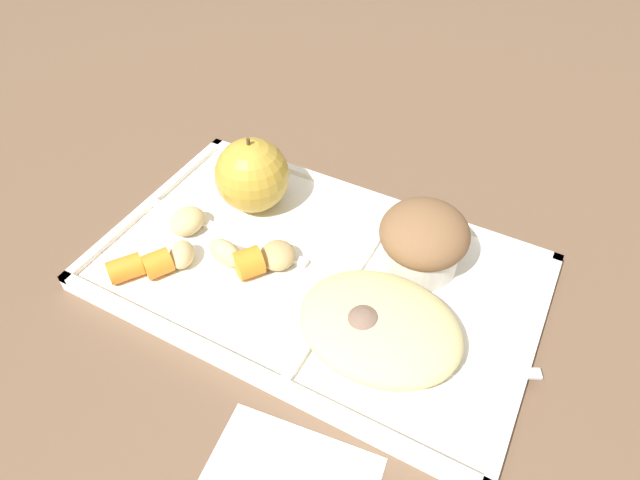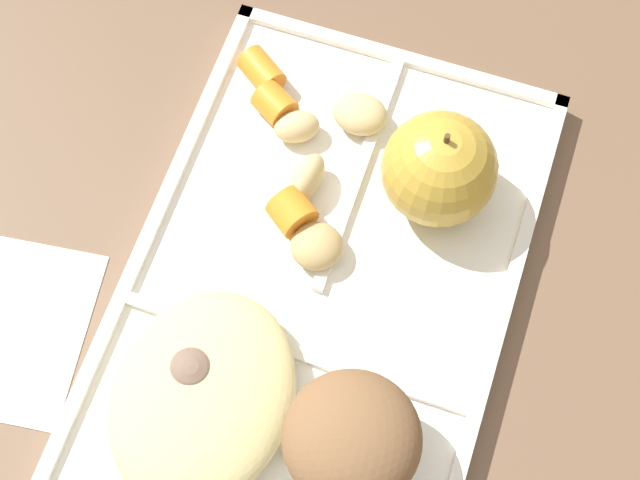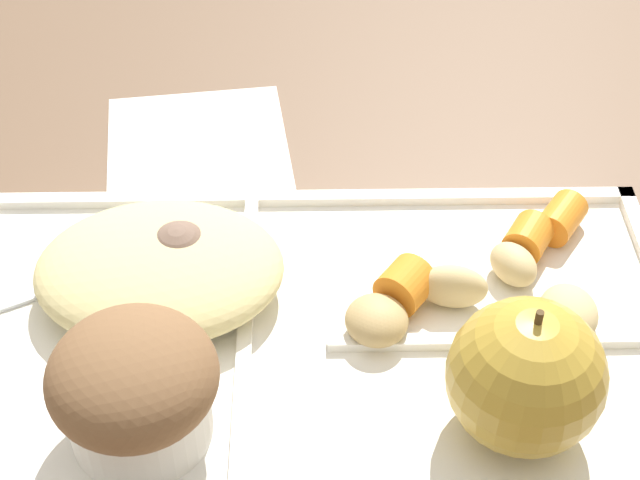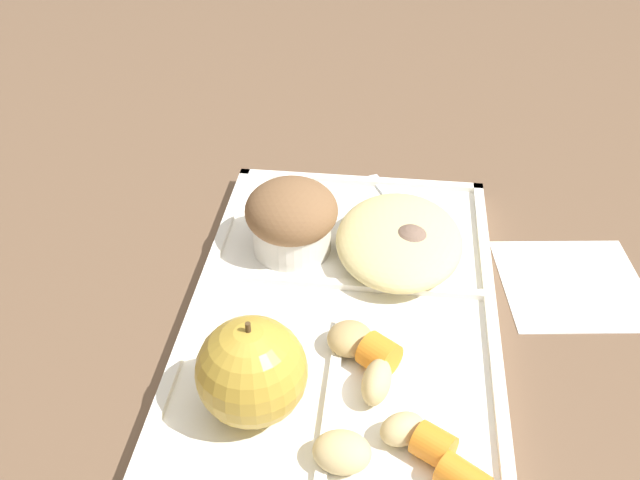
# 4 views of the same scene
# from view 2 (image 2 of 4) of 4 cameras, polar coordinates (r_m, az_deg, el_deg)

# --- Properties ---
(ground) EXTENTS (6.00, 6.00, 0.00)m
(ground) POSITION_cam_2_polar(r_m,az_deg,el_deg) (0.64, -0.45, -4.12)
(ground) COLOR brown
(lunch_tray) EXTENTS (0.40, 0.24, 0.02)m
(lunch_tray) POSITION_cam_2_polar(r_m,az_deg,el_deg) (0.64, -0.44, -3.89)
(lunch_tray) COLOR white
(lunch_tray) RESTS_ON ground
(green_apple) EXTENTS (0.08, 0.08, 0.08)m
(green_apple) POSITION_cam_2_polar(r_m,az_deg,el_deg) (0.63, 6.91, 4.09)
(green_apple) COLOR #B79333
(green_apple) RESTS_ON lunch_tray
(bran_muffin) EXTENTS (0.08, 0.08, 0.07)m
(bran_muffin) POSITION_cam_2_polar(r_m,az_deg,el_deg) (0.58, 1.83, -11.54)
(bran_muffin) COLOR silver
(bran_muffin) RESTS_ON lunch_tray
(carrot_slice_diagonal) EXTENTS (0.03, 0.03, 0.02)m
(carrot_slice_diagonal) POSITION_cam_2_polar(r_m,az_deg,el_deg) (0.68, -2.64, 7.85)
(carrot_slice_diagonal) COLOR orange
(carrot_slice_diagonal) RESTS_ON lunch_tray
(carrot_slice_tilted) EXTENTS (0.03, 0.04, 0.02)m
(carrot_slice_tilted) POSITION_cam_2_polar(r_m,az_deg,el_deg) (0.70, -3.40, 9.72)
(carrot_slice_tilted) COLOR orange
(carrot_slice_tilted) RESTS_ON lunch_tray
(carrot_slice_near_corner) EXTENTS (0.04, 0.03, 0.03)m
(carrot_slice_near_corner) POSITION_cam_2_polar(r_m,az_deg,el_deg) (0.64, -1.62, 1.63)
(carrot_slice_near_corner) COLOR orange
(carrot_slice_near_corner) RESTS_ON lunch_tray
(potato_chunk_browned) EXTENTS (0.04, 0.03, 0.03)m
(potato_chunk_browned) POSITION_cam_2_polar(r_m,az_deg,el_deg) (0.65, -0.82, 3.55)
(potato_chunk_browned) COLOR tan
(potato_chunk_browned) RESTS_ON lunch_tray
(potato_chunk_corner) EXTENTS (0.05, 0.05, 0.02)m
(potato_chunk_corner) POSITION_cam_2_polar(r_m,az_deg,el_deg) (0.64, -0.19, -0.36)
(potato_chunk_corner) COLOR tan
(potato_chunk_corner) RESTS_ON lunch_tray
(potato_chunk_wedge) EXTENTS (0.03, 0.04, 0.02)m
(potato_chunk_wedge) POSITION_cam_2_polar(r_m,az_deg,el_deg) (0.68, 2.33, 7.29)
(potato_chunk_wedge) COLOR tan
(potato_chunk_wedge) RESTS_ON lunch_tray
(potato_chunk_small) EXTENTS (0.03, 0.04, 0.02)m
(potato_chunk_small) POSITION_cam_2_polar(r_m,az_deg,el_deg) (0.67, -1.35, 6.55)
(potato_chunk_small) COLOR tan
(potato_chunk_small) RESTS_ON lunch_tray
(egg_noodle_pile) EXTENTS (0.14, 0.11, 0.04)m
(egg_noodle_pile) POSITION_cam_2_polar(r_m,az_deg,el_deg) (0.60, -6.81, -8.97)
(egg_noodle_pile) COLOR #D6C684
(egg_noodle_pile) RESTS_ON lunch_tray
(meatball_side) EXTENTS (0.04, 0.04, 0.04)m
(meatball_side) POSITION_cam_2_polar(r_m,az_deg,el_deg) (0.60, -7.28, -7.72)
(meatball_side) COLOR #755B4C
(meatball_side) RESTS_ON lunch_tray
(meatball_center) EXTENTS (0.03, 0.03, 0.03)m
(meatball_center) POSITION_cam_2_polar(r_m,az_deg,el_deg) (0.61, -7.59, -6.44)
(meatball_center) COLOR brown
(meatball_center) RESTS_ON lunch_tray
(plastic_fork) EXTENTS (0.14, 0.08, 0.00)m
(plastic_fork) POSITION_cam_2_polar(r_m,az_deg,el_deg) (0.61, -9.14, -13.43)
(plastic_fork) COLOR silver
(plastic_fork) RESTS_ON lunch_tray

